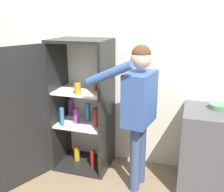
{
  "coord_description": "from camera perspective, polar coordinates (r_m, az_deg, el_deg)",
  "views": [
    {
      "loc": [
        1.0,
        -2.19,
        1.91
      ],
      "look_at": [
        0.11,
        0.65,
        0.99
      ],
      "focal_mm": 42.0,
      "sensor_mm": 36.0,
      "label": 1
    }
  ],
  "objects": [
    {
      "name": "bowl",
      "position": [
        3.08,
        22.16,
        -2.08
      ],
      "size": [
        0.2,
        0.2,
        0.05
      ],
      "color": "#517F5B",
      "rests_on": "counter"
    },
    {
      "name": "refrigerator",
      "position": [
        3.27,
        -8.98,
        -2.64
      ],
      "size": [
        1.0,
        1.18,
        1.65
      ],
      "color": "black",
      "rests_on": "ground_plane"
    },
    {
      "name": "wall_back",
      "position": [
        3.38,
        -0.14,
        6.41
      ],
      "size": [
        7.0,
        0.06,
        2.55
      ],
      "color": "silver",
      "rests_on": "ground_plane"
    },
    {
      "name": "person",
      "position": [
        2.79,
        5.89,
        -1.3
      ],
      "size": [
        0.7,
        0.58,
        1.63
      ],
      "color": "#384770",
      "rests_on": "ground_plane"
    },
    {
      "name": "counter",
      "position": [
        3.17,
        20.14,
        -11.01
      ],
      "size": [
        0.59,
        0.62,
        0.93
      ],
      "color": "#4C4C51",
      "rests_on": "ground_plane"
    }
  ]
}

